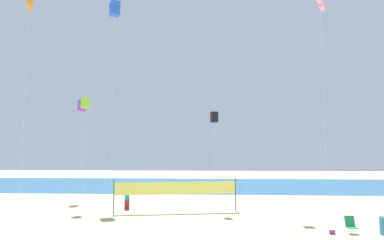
{
  "coord_description": "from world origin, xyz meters",
  "views": [
    {
      "loc": [
        1.3,
        -16.23,
        4.41
      ],
      "look_at": [
        -0.21,
        10.23,
        6.82
      ],
      "focal_mm": 31.87,
      "sensor_mm": 36.0,
      "label": 1
    }
  ],
  "objects": [
    {
      "name": "ocean_band",
      "position": [
        0.0,
        28.61,
        0.0
      ],
      "size": [
        120.0,
        20.0,
        0.01
      ],
      "primitive_type": "cube",
      "color": "#28608C",
      "rests_on": "ground"
    },
    {
      "name": "beachgoer_teal_shirt",
      "position": [
        -5.12,
        9.65,
        0.82
      ],
      "size": [
        0.35,
        0.35,
        1.54
      ],
      "rotation": [
        0.0,
        0.0,
        2.7
      ],
      "color": "maroon",
      "rests_on": "ground"
    },
    {
      "name": "folding_beach_chair",
      "position": [
        8.78,
        2.98,
        0.47
      ],
      "size": [
        0.52,
        0.65,
        0.89
      ],
      "rotation": [
        0.0,
        0.0,
        0.05
      ],
      "color": "#1E8C4C",
      "rests_on": "ground"
    },
    {
      "name": "volleyball_net",
      "position": [
        -1.29,
        8.59,
        1.64
      ],
      "size": [
        8.74,
        1.62,
        2.4
      ],
      "color": "#4C4C51",
      "rests_on": "ground"
    },
    {
      "name": "beach_handbag",
      "position": [
        7.68,
        2.67,
        0.11
      ],
      "size": [
        0.28,
        0.14,
        0.23
      ],
      "primitive_type": "cube",
      "color": "#7A3872",
      "rests_on": "ground"
    },
    {
      "name": "kite_violet_box",
      "position": [
        -10.77,
        14.64,
        8.61
      ],
      "size": [
        0.79,
        0.79,
        9.16
      ],
      "color": "silver",
      "rests_on": "ground"
    },
    {
      "name": "kite_lime_box",
      "position": [
        -8.71,
        10.09,
        8.2
      ],
      "size": [
        0.74,
        0.74,
        8.65
      ],
      "color": "silver",
      "rests_on": "ground"
    },
    {
      "name": "kite_blue_box",
      "position": [
        -7.51,
        13.47,
        17.38
      ],
      "size": [
        1.12,
        1.12,
        18.06
      ],
      "color": "silver",
      "rests_on": "ground"
    },
    {
      "name": "kite_pink_tube",
      "position": [
        8.76,
        6.64,
        14.5
      ],
      "size": [
        1.43,
        2.33,
        14.76
      ],
      "color": "silver",
      "rests_on": "ground"
    },
    {
      "name": "kite_orange_delta",
      "position": [
        -11.1,
        5.47,
        14.44
      ],
      "size": [
        1.13,
        1.32,
        15.15
      ],
      "color": "silver",
      "rests_on": "ground"
    },
    {
      "name": "kite_black_box",
      "position": [
        1.52,
        9.64,
        6.96
      ],
      "size": [
        0.62,
        0.62,
        7.38
      ],
      "color": "silver",
      "rests_on": "ground"
    }
  ]
}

